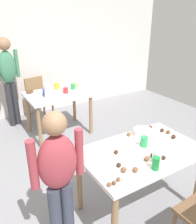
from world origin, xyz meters
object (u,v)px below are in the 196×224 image
Objects in this scene: dining_table_near at (141,159)px; person_adult_far at (8,74)px; soda_can at (156,163)px; dining_table_far at (58,99)px; pitcher_far at (48,91)px; chair_far_table at (38,96)px; mixing_bowl at (143,132)px; person_girl_near at (59,175)px.

person_adult_far is at bearing 102.65° from dining_table_near.
soda_can is (0.55, -3.20, -0.19)m from person_adult_far.
dining_table_far is 4.50× the size of pitcher_far.
person_adult_far is 3.25m from soda_can.
pitcher_far is at bearing -65.78° from person_adult_far.
pitcher_far is (-0.08, -0.89, 0.37)m from chair_far_table.
person_adult_far reaches higher than mixing_bowl.
pitcher_far is at bearing 72.14° from person_girl_near.
soda_can is (0.06, -3.18, 0.31)m from chair_far_table.
dining_table_near is 1.16× the size of dining_table_far.
dining_table_near is 0.36m from mixing_bowl.
dining_table_near is 0.91m from person_girl_near.
dining_table_far is 0.64× the size of person_adult_far.
dining_table_near is at bearing -77.35° from person_adult_far.
person_girl_near is 5.85× the size of pitcher_far.
chair_far_table reaches higher than dining_table_near.
person_girl_near is at bearing -94.70° from person_adult_far.
mixing_bowl reaches higher than dining_table_far.
dining_table_near is 2.03m from pitcher_far.
dining_table_near is at bearing -86.73° from chair_far_table.
dining_table_far is 8.62× the size of soda_can.
pitcher_far reaches higher than chair_far_table.
soda_can reaches higher than mixing_bowl.
pitcher_far is at bearing -95.17° from chair_far_table.
person_adult_far is (-0.49, 0.02, 0.51)m from chair_far_table.
dining_table_near is at bearing 0.26° from person_girl_near.
person_adult_far is at bearing 85.30° from person_girl_near.
dining_table_near is at bearing -83.01° from pitcher_far.
person_girl_near is 11.23× the size of soda_can.
dining_table_near is 3.00m from person_adult_far.
mixing_bowl is 0.63m from soda_can.
chair_far_table reaches higher than mixing_bowl.
person_adult_far reaches higher than pitcher_far.
dining_table_near is 5.22× the size of pitcher_far.
mixing_bowl is 1.68× the size of soda_can.
mixing_bowl is at bearing 47.96° from dining_table_near.
person_girl_near is (-0.86, -2.14, 0.17)m from dining_table_far.
soda_can reaches higher than dining_table_far.
soda_can reaches higher than chair_far_table.
person_adult_far reaches higher than chair_far_table.
dining_table_far is 5.13× the size of mixing_bowl.
person_girl_near is 2.11m from pitcher_far.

